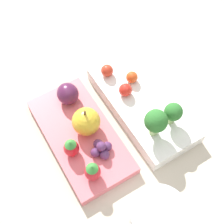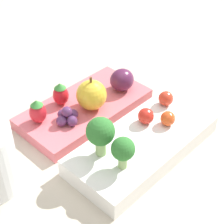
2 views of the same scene
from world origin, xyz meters
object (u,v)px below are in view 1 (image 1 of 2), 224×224
object	(u,v)px
bento_box_savoury	(142,104)
apple	(86,121)
cherry_tomato_0	(125,90)
grape_cluster	(101,149)
cherry_tomato_1	(107,71)
strawberry_1	(93,171)
plum	(68,94)
bento_box_fruit	(80,136)
drinking_cup	(156,220)
broccoli_floret_0	(156,122)
broccoli_floret_1	(173,112)
strawberry_0	(71,148)
cherry_tomato_2	(132,77)

from	to	relation	value
bento_box_savoury	apple	xyz separation A→B (m)	(-0.00, -0.11, 0.03)
cherry_tomato_0	grape_cluster	bearing A→B (deg)	-50.72
cherry_tomato_1	strawberry_1	size ratio (longest dim) A/B	0.58
apple	plum	bearing A→B (deg)	-179.18
bento_box_fruit	drinking_cup	xyz separation A→B (m)	(0.19, 0.03, 0.03)
bento_box_savoury	apple	distance (m)	0.11
strawberry_1	broccoli_floret_0	bearing A→B (deg)	96.06
bento_box_savoury	drinking_cup	xyz separation A→B (m)	(0.18, -0.10, 0.03)
bento_box_savoury	apple	bearing A→B (deg)	-91.90
broccoli_floret_0	strawberry_1	bearing A→B (deg)	-83.94
broccoli_floret_1	strawberry_0	bearing A→B (deg)	-101.99
cherry_tomato_2	plum	size ratio (longest dim) A/B	0.52
drinking_cup	broccoli_floret_1	bearing A→B (deg)	136.98
apple	plum	size ratio (longest dim) A/B	1.35
bento_box_fruit	drinking_cup	distance (m)	0.19
broccoli_floret_1	cherry_tomato_1	distance (m)	0.15
cherry_tomato_1	strawberry_1	bearing A→B (deg)	-36.09
strawberry_0	strawberry_1	bearing A→B (deg)	11.60
cherry_tomato_0	cherry_tomato_1	bearing A→B (deg)	-173.01
strawberry_0	strawberry_1	world-z (taller)	same
cherry_tomato_2	drinking_cup	bearing A→B (deg)	-24.36
apple	grape_cluster	world-z (taller)	apple
broccoli_floret_0	cherry_tomato_0	size ratio (longest dim) A/B	2.44
bento_box_savoury	broccoli_floret_1	bearing A→B (deg)	16.05
broccoli_floret_0	strawberry_0	distance (m)	0.14
bento_box_savoury	cherry_tomato_2	bearing A→B (deg)	173.24
bento_box_fruit	apple	size ratio (longest dim) A/B	3.81
cherry_tomato_2	plum	xyz separation A→B (m)	(-0.03, -0.12, -0.00)
bento_box_savoury	plum	distance (m)	0.14
broccoli_floret_1	grape_cluster	distance (m)	0.13
cherry_tomato_1	cherry_tomato_2	distance (m)	0.05
broccoli_floret_0	drinking_cup	size ratio (longest dim) A/B	0.66
plum	bento_box_fruit	bearing A→B (deg)	-11.08
plum	strawberry_1	bearing A→B (deg)	-11.38
bento_box_fruit	strawberry_0	bearing A→B (deg)	-46.20
bento_box_savoury	cherry_tomato_1	xyz separation A→B (m)	(-0.08, -0.03, 0.03)
plum	bento_box_savoury	bearing A→B (deg)	56.92
broccoli_floret_1	strawberry_1	distance (m)	0.16
bento_box_fruit	apple	distance (m)	0.04
strawberry_1	grape_cluster	world-z (taller)	strawberry_1
broccoli_floret_1	drinking_cup	xyz separation A→B (m)	(0.12, -0.12, -0.01)
plum	drinking_cup	world-z (taller)	drinking_cup
cherry_tomato_0	plum	world-z (taller)	plum
broccoli_floret_1	grape_cluster	world-z (taller)	broccoli_floret_1
cherry_tomato_2	strawberry_1	size ratio (longest dim) A/B	0.55
broccoli_floret_0	grape_cluster	bearing A→B (deg)	-100.46
cherry_tomato_1	strawberry_1	xyz separation A→B (m)	(0.16, -0.11, -0.00)
bento_box_savoury	strawberry_1	world-z (taller)	strawberry_1
strawberry_0	grape_cluster	world-z (taller)	strawberry_0
bento_box_savoury	bento_box_fruit	bearing A→B (deg)	-90.62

